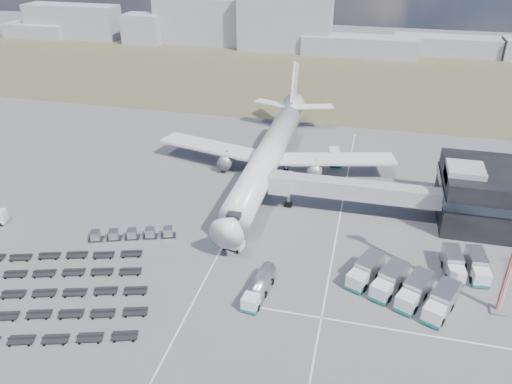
# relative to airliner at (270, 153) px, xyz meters

# --- Properties ---
(ground) EXTENTS (420.00, 420.00, 0.00)m
(ground) POSITION_rel_airliner_xyz_m (0.00, -32.38, -5.29)
(ground) COLOR #565659
(ground) RESTS_ON ground
(grass_strip) EXTENTS (420.00, 90.00, 0.01)m
(grass_strip) POSITION_rel_airliner_xyz_m (0.00, 77.62, -5.29)
(grass_strip) COLOR #4A412C
(grass_strip) RESTS_ON ground
(lane_markings) EXTENTS (47.12, 110.00, 0.01)m
(lane_markings) POSITION_rel_airliner_xyz_m (9.77, -29.38, -5.29)
(lane_markings) COLOR silver
(lane_markings) RESTS_ON ground
(jet_bridge) EXTENTS (30.30, 3.80, 7.05)m
(jet_bridge) POSITION_rel_airliner_xyz_m (15.90, -11.95, -0.24)
(jet_bridge) COLOR #939399
(jet_bridge) RESTS_ON ground
(airliner) EXTENTS (51.59, 64.53, 17.62)m
(airliner) POSITION_rel_airliner_xyz_m (0.00, 0.00, 0.00)
(airliner) COLOR silver
(airliner) RESTS_ON ground
(skyline) EXTENTS (299.09, 22.16, 22.76)m
(skyline) POSITION_rel_airliner_xyz_m (-21.44, 118.13, 2.17)
(skyline) COLOR #90949D
(skyline) RESTS_ON ground
(fuel_tanker) EXTENTS (3.26, 9.12, 2.88)m
(fuel_tanker) POSITION_rel_airliner_xyz_m (6.68, -37.75, -3.85)
(fuel_tanker) COLOR silver
(fuel_tanker) RESTS_ON ground
(pushback_tug) EXTENTS (3.73, 2.53, 1.53)m
(pushback_tug) POSITION_rel_airliner_xyz_m (-0.06, -27.54, -4.53)
(pushback_tug) COLOR silver
(pushback_tug) RESTS_ON ground
(catering_truck) EXTENTS (3.43, 6.04, 2.61)m
(catering_truck) POSITION_rel_airliner_xyz_m (12.60, 9.61, -3.96)
(catering_truck) COLOR silver
(catering_truck) RESTS_ON ground
(service_trucks_near) EXTENTS (15.94, 12.78, 3.11)m
(service_trucks_near) POSITION_rel_airliner_xyz_m (26.41, -33.00, -3.60)
(service_trucks_near) COLOR silver
(service_trucks_near) RESTS_ON ground
(service_trucks_far) EXTENTS (6.62, 7.70, 2.89)m
(service_trucks_far) POSITION_rel_airliner_xyz_m (35.83, -25.54, -3.72)
(service_trucks_far) COLOR silver
(service_trucks_far) RESTS_ON ground
(uld_row) EXTENTS (14.19, 6.18, 1.59)m
(uld_row) POSITION_rel_airliner_xyz_m (-17.49, -28.74, -4.34)
(uld_row) COLOR black
(uld_row) RESTS_ON ground
(baggage_dollies) EXTENTS (36.94, 28.36, 0.78)m
(baggage_dollies) POSITION_rel_airliner_xyz_m (-25.31, -45.97, -4.90)
(baggage_dollies) COLOR black
(baggage_dollies) RESTS_ON ground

